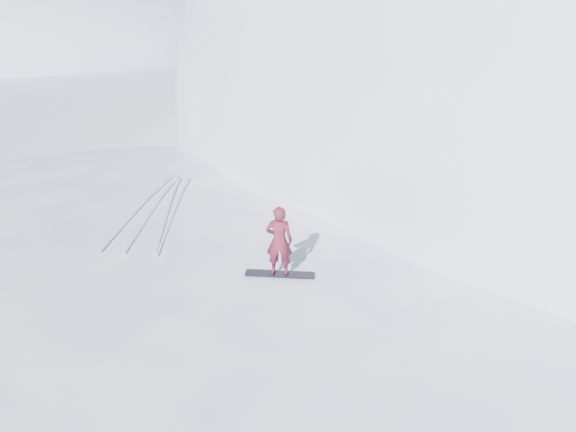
# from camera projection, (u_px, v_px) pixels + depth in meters

# --- Properties ---
(ground) EXTENTS (400.00, 400.00, 0.00)m
(ground) POSITION_uv_depth(u_px,v_px,m) (144.00, 358.00, 14.33)
(ground) COLOR white
(ground) RESTS_ON ground
(near_ridge) EXTENTS (36.00, 28.00, 4.80)m
(near_ridge) POSITION_uv_depth(u_px,v_px,m) (219.00, 300.00, 16.83)
(near_ridge) COLOR white
(near_ridge) RESTS_ON ground
(peak_shoulder) EXTENTS (28.00, 24.00, 18.00)m
(peak_shoulder) POSITION_uv_depth(u_px,v_px,m) (477.00, 152.00, 30.33)
(peak_shoulder) COLOR white
(peak_shoulder) RESTS_ON ground
(far_ridge_c) EXTENTS (140.00, 90.00, 36.00)m
(far_ridge_c) POSITION_uv_depth(u_px,v_px,m) (194.00, 14.00, 120.25)
(far_ridge_c) COLOR white
(far_ridge_c) RESTS_ON ground
(wind_bumps) EXTENTS (16.00, 14.40, 1.00)m
(wind_bumps) POSITION_uv_depth(u_px,v_px,m) (158.00, 311.00, 16.33)
(wind_bumps) COLOR white
(wind_bumps) RESTS_ON ground
(snowboard) EXTENTS (1.68, 0.50, 0.03)m
(snowboard) POSITION_uv_depth(u_px,v_px,m) (279.00, 274.00, 13.47)
(snowboard) COLOR black
(snowboard) RESTS_ON near_ridge
(snowboarder) EXTENTS (0.68, 0.49, 1.74)m
(snowboarder) POSITION_uv_depth(u_px,v_px,m) (279.00, 241.00, 13.11)
(snowboarder) COLOR maroon
(snowboarder) RESTS_ON snowboard
(board_tracks) EXTENTS (2.20, 5.98, 0.04)m
(board_tracks) POSITION_uv_depth(u_px,v_px,m) (159.00, 208.00, 17.14)
(board_tracks) COLOR silver
(board_tracks) RESTS_ON ground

